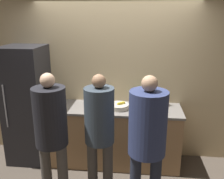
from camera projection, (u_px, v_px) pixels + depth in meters
The scene contains 12 objects.
ground_plane at pixel (111, 174), 3.75m from camera, with size 14.00×14.00×0.00m, color #4C4238.
wall_back at pixel (116, 79), 4.03m from camera, with size 5.20×0.06×2.60m.
counter at pixel (114, 135), 3.96m from camera, with size 2.07×0.67×0.94m.
refrigerator at pixel (28, 105), 3.95m from camera, with size 0.61×0.67×1.86m.
person_left at pixel (51, 127), 2.94m from camera, with size 0.39×0.39×1.69m.
person_center at pixel (100, 127), 3.04m from camera, with size 0.36×0.36×1.65m.
person_right at pixel (147, 133), 2.72m from camera, with size 0.42×0.42×1.71m.
fruit_bowl at pixel (119, 106), 3.76m from camera, with size 0.31×0.31×0.11m.
utensil_crock at pixel (164, 101), 3.89m from camera, with size 0.11×0.11×0.28m.
bottle_amber at pixel (92, 106), 3.66m from camera, with size 0.08×0.08×0.20m.
cup_blue at pixel (152, 109), 3.63m from camera, with size 0.09×0.09×0.08m.
potted_plant at pixel (142, 97), 3.93m from camera, with size 0.13×0.13×0.21m.
Camera 1 is at (0.36, -3.20, 2.31)m, focal length 40.00 mm.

